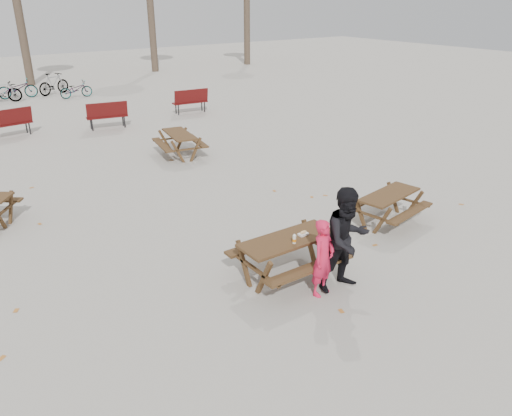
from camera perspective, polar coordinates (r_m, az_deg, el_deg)
ground at (r=9.16m, az=3.62°, el=-7.80°), size 80.00×80.00×0.00m
main_picnic_table at (r=8.87m, az=3.72°, el=-4.55°), size 1.80×1.45×0.78m
food_tray at (r=8.91m, az=5.42°, el=-3.00°), size 0.18×0.11×0.03m
bread_roll at (r=8.89m, az=5.43°, el=-2.75°), size 0.14×0.06×0.05m
soda_bottle at (r=8.59m, az=4.40°, el=-3.61°), size 0.07×0.07×0.17m
child at (r=8.41m, az=7.68°, el=-5.66°), size 0.57×0.45×1.36m
adult at (r=8.53m, az=10.31°, el=-3.57°), size 0.95×0.77×1.85m
picnic_table_east at (r=11.44m, az=14.84°, el=-0.01°), size 1.81×1.56×0.69m
picnic_table_far at (r=15.97m, az=-8.70°, el=7.18°), size 1.61×1.88×0.72m
park_bench_row at (r=19.80m, az=-21.45°, el=9.44°), size 12.56×1.65×1.03m
fallen_leaves at (r=11.21m, az=-2.30°, el=-1.62°), size 11.00×11.00×0.01m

